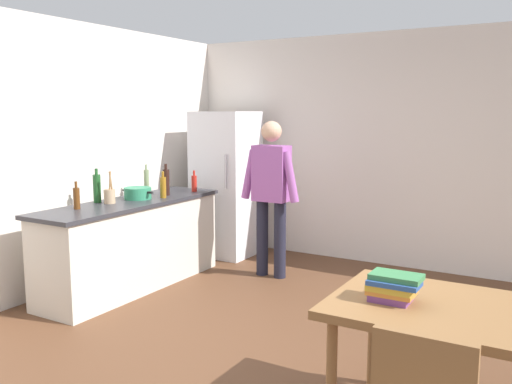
{
  "coord_description": "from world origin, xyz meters",
  "views": [
    {
      "loc": [
        1.87,
        -3.3,
        1.8
      ],
      "look_at": [
        -0.62,
        0.95,
        1.08
      ],
      "focal_mm": 38.57,
      "sensor_mm": 36.0,
      "label": 1
    }
  ],
  "objects_px": {
    "refrigerator": "(226,184)",
    "bottle_wine_green": "(97,188)",
    "bottle_beer_brown": "(77,198)",
    "utensil_jar": "(110,196)",
    "bottle_wine_dark": "(166,182)",
    "bottle_sauce_red": "(194,183)",
    "dining_table": "(461,322)",
    "cooking_pot": "(138,193)",
    "bottle_oil_amber": "(163,187)",
    "book_stack": "(393,287)",
    "person": "(271,188)",
    "bottle_vinegar_tall": "(146,181)"
  },
  "relations": [
    {
      "from": "bottle_sauce_red",
      "to": "book_stack",
      "type": "relative_size",
      "value": 0.84
    },
    {
      "from": "bottle_wine_green",
      "to": "bottle_sauce_red",
      "type": "xyz_separation_m",
      "value": [
        0.38,
        1.1,
        -0.05
      ]
    },
    {
      "from": "bottle_wine_dark",
      "to": "bottle_vinegar_tall",
      "type": "relative_size",
      "value": 1.06
    },
    {
      "from": "refrigerator",
      "to": "bottle_sauce_red",
      "type": "height_order",
      "value": "refrigerator"
    },
    {
      "from": "bottle_wine_green",
      "to": "book_stack",
      "type": "relative_size",
      "value": 1.19
    },
    {
      "from": "bottle_sauce_red",
      "to": "bottle_oil_amber",
      "type": "height_order",
      "value": "bottle_oil_amber"
    },
    {
      "from": "utensil_jar",
      "to": "bottle_oil_amber",
      "type": "height_order",
      "value": "utensil_jar"
    },
    {
      "from": "bottle_wine_green",
      "to": "bottle_vinegar_tall",
      "type": "bearing_deg",
      "value": 90.31
    },
    {
      "from": "bottle_wine_dark",
      "to": "bottle_beer_brown",
      "type": "relative_size",
      "value": 1.31
    },
    {
      "from": "bottle_beer_brown",
      "to": "book_stack",
      "type": "height_order",
      "value": "bottle_beer_brown"
    },
    {
      "from": "person",
      "to": "bottle_sauce_red",
      "type": "relative_size",
      "value": 7.08
    },
    {
      "from": "bottle_vinegar_tall",
      "to": "book_stack",
      "type": "bearing_deg",
      "value": -27.17
    },
    {
      "from": "cooking_pot",
      "to": "bottle_wine_green",
      "type": "height_order",
      "value": "bottle_wine_green"
    },
    {
      "from": "refrigerator",
      "to": "utensil_jar",
      "type": "bearing_deg",
      "value": -95.51
    },
    {
      "from": "bottle_sauce_red",
      "to": "book_stack",
      "type": "bearing_deg",
      "value": -35.3
    },
    {
      "from": "bottle_wine_green",
      "to": "dining_table",
      "type": "bearing_deg",
      "value": -13.43
    },
    {
      "from": "bottle_wine_green",
      "to": "bottle_sauce_red",
      "type": "bearing_deg",
      "value": 71.04
    },
    {
      "from": "bottle_sauce_red",
      "to": "dining_table",
      "type": "bearing_deg",
      "value": -31.21
    },
    {
      "from": "bottle_wine_green",
      "to": "person",
      "type": "bearing_deg",
      "value": 45.19
    },
    {
      "from": "bottle_vinegar_tall",
      "to": "bottle_beer_brown",
      "type": "bearing_deg",
      "value": -83.58
    },
    {
      "from": "cooking_pot",
      "to": "bottle_oil_amber",
      "type": "distance_m",
      "value": 0.27
    },
    {
      "from": "utensil_jar",
      "to": "bottle_vinegar_tall",
      "type": "distance_m",
      "value": 0.73
    },
    {
      "from": "bottle_vinegar_tall",
      "to": "bottle_sauce_red",
      "type": "bearing_deg",
      "value": 43.8
    },
    {
      "from": "cooking_pot",
      "to": "bottle_oil_amber",
      "type": "height_order",
      "value": "bottle_oil_amber"
    },
    {
      "from": "bottle_wine_dark",
      "to": "book_stack",
      "type": "bearing_deg",
      "value": -29.2
    },
    {
      "from": "refrigerator",
      "to": "bottle_wine_green",
      "type": "height_order",
      "value": "refrigerator"
    },
    {
      "from": "bottle_oil_amber",
      "to": "refrigerator",
      "type": "bearing_deg",
      "value": 92.42
    },
    {
      "from": "person",
      "to": "bottle_beer_brown",
      "type": "height_order",
      "value": "person"
    },
    {
      "from": "refrigerator",
      "to": "dining_table",
      "type": "bearing_deg",
      "value": -39.29
    },
    {
      "from": "bottle_vinegar_tall",
      "to": "bottle_oil_amber",
      "type": "distance_m",
      "value": 0.42
    },
    {
      "from": "bottle_wine_dark",
      "to": "bottle_wine_green",
      "type": "relative_size",
      "value": 1.0
    },
    {
      "from": "utensil_jar",
      "to": "refrigerator",
      "type": "bearing_deg",
      "value": 84.49
    },
    {
      "from": "cooking_pot",
      "to": "bottle_oil_amber",
      "type": "xyz_separation_m",
      "value": [
        0.18,
        0.19,
        0.06
      ]
    },
    {
      "from": "refrigerator",
      "to": "bottle_wine_green",
      "type": "xyz_separation_m",
      "value": [
        -0.32,
        -1.83,
        0.15
      ]
    },
    {
      "from": "bottle_oil_amber",
      "to": "bottle_beer_brown",
      "type": "bearing_deg",
      "value": -105.44
    },
    {
      "from": "bottle_beer_brown",
      "to": "bottle_wine_green",
      "type": "bearing_deg",
      "value": 108.05
    },
    {
      "from": "person",
      "to": "bottle_oil_amber",
      "type": "height_order",
      "value": "person"
    },
    {
      "from": "dining_table",
      "to": "cooking_pot",
      "type": "relative_size",
      "value": 3.5
    },
    {
      "from": "refrigerator",
      "to": "bottle_vinegar_tall",
      "type": "xyz_separation_m",
      "value": [
        -0.33,
        -1.1,
        0.14
      ]
    },
    {
      "from": "bottle_wine_green",
      "to": "bottle_vinegar_tall",
      "type": "relative_size",
      "value": 1.06
    },
    {
      "from": "bottle_wine_dark",
      "to": "bottle_sauce_red",
      "type": "bearing_deg",
      "value": 75.85
    },
    {
      "from": "bottle_beer_brown",
      "to": "bottle_oil_amber",
      "type": "distance_m",
      "value": 0.96
    },
    {
      "from": "bottle_wine_green",
      "to": "bottle_vinegar_tall",
      "type": "xyz_separation_m",
      "value": [
        -0.0,
        0.73,
        -0.01
      ]
    },
    {
      "from": "dining_table",
      "to": "bottle_wine_green",
      "type": "height_order",
      "value": "bottle_wine_green"
    },
    {
      "from": "refrigerator",
      "to": "cooking_pot",
      "type": "distance_m",
      "value": 1.47
    },
    {
      "from": "bottle_vinegar_tall",
      "to": "utensil_jar",
      "type": "bearing_deg",
      "value": -77.95
    },
    {
      "from": "bottle_beer_brown",
      "to": "utensil_jar",
      "type": "bearing_deg",
      "value": 85.89
    },
    {
      "from": "utensil_jar",
      "to": "bottle_wine_green",
      "type": "height_order",
      "value": "bottle_wine_green"
    },
    {
      "from": "refrigerator",
      "to": "cooking_pot",
      "type": "bearing_deg",
      "value": -95.03
    },
    {
      "from": "book_stack",
      "to": "cooking_pot",
      "type": "bearing_deg",
      "value": 156.8
    }
  ]
}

